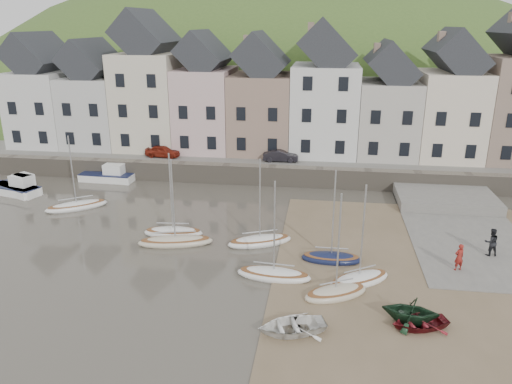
# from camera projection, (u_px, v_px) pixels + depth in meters

# --- Properties ---
(ground) EXTENTS (160.00, 160.00, 0.00)m
(ground) POSITION_uv_depth(u_px,v_px,m) (243.00, 269.00, 30.64)
(ground) COLOR #4E493D
(ground) RESTS_ON ground
(quay_land) EXTENTS (90.00, 30.00, 1.50)m
(quay_land) POSITION_uv_depth(u_px,v_px,m) (286.00, 141.00, 60.35)
(quay_land) COLOR #426126
(quay_land) RESTS_ON ground
(quay_street) EXTENTS (70.00, 7.00, 0.10)m
(quay_street) POSITION_uv_depth(u_px,v_px,m) (276.00, 159.00, 49.33)
(quay_street) COLOR slate
(quay_street) RESTS_ON quay_land
(seawall) EXTENTS (70.00, 1.20, 1.80)m
(seawall) POSITION_uv_depth(u_px,v_px,m) (272.00, 175.00, 46.26)
(seawall) COLOR slate
(seawall) RESTS_ON ground
(beach) EXTENTS (18.00, 26.00, 0.06)m
(beach) POSITION_uv_depth(u_px,v_px,m) (426.00, 280.00, 29.18)
(beach) COLOR brown
(beach) RESTS_ON ground
(slipway) EXTENTS (8.00, 18.00, 0.12)m
(slipway) POSITION_uv_depth(u_px,v_px,m) (462.00, 230.00, 36.13)
(slipway) COLOR slate
(slipway) RESTS_ON ground
(hillside) EXTENTS (134.40, 84.00, 84.00)m
(hillside) POSITION_uv_depth(u_px,v_px,m) (270.00, 204.00, 93.33)
(hillside) COLOR #426126
(hillside) RESTS_ON ground
(townhouse_terrace) EXTENTS (61.05, 8.00, 13.93)m
(townhouse_terrace) POSITION_uv_depth(u_px,v_px,m) (298.00, 96.00, 50.49)
(townhouse_terrace) COLOR silver
(townhouse_terrace) RESTS_ON quay_land
(sailboat_0) EXTENTS (4.89, 4.08, 6.32)m
(sailboat_0) POSITION_uv_depth(u_px,v_px,m) (77.00, 206.00, 40.42)
(sailboat_0) COLOR white
(sailboat_0) RESTS_ON ground
(sailboat_1) EXTENTS (4.35, 1.84, 6.32)m
(sailboat_1) POSITION_uv_depth(u_px,v_px,m) (173.00, 232.00, 35.35)
(sailboat_1) COLOR white
(sailboat_1) RESTS_ON ground
(sailboat_2) EXTENTS (5.34, 2.65, 6.32)m
(sailboat_2) POSITION_uv_depth(u_px,v_px,m) (175.00, 241.00, 33.88)
(sailboat_2) COLOR beige
(sailboat_2) RESTS_ON ground
(sailboat_3) EXTENTS (4.75, 3.20, 6.32)m
(sailboat_3) POSITION_uv_depth(u_px,v_px,m) (260.00, 241.00, 33.94)
(sailboat_3) COLOR white
(sailboat_3) RESTS_ON ground
(sailboat_4) EXTENTS (4.60, 1.85, 6.32)m
(sailboat_4) POSITION_uv_depth(u_px,v_px,m) (274.00, 274.00, 29.43)
(sailboat_4) COLOR white
(sailboat_4) RESTS_ON ground
(sailboat_5) EXTENTS (3.81, 1.51, 6.32)m
(sailboat_5) POSITION_uv_depth(u_px,v_px,m) (331.00, 258.00, 31.47)
(sailboat_5) COLOR #131A3D
(sailboat_5) RESTS_ON ground
(sailboat_6) EXTENTS (4.20, 3.47, 6.32)m
(sailboat_6) POSITION_uv_depth(u_px,v_px,m) (359.00, 279.00, 28.83)
(sailboat_6) COLOR white
(sailboat_6) RESTS_ON ground
(sailboat_7) EXTENTS (4.03, 3.09, 6.32)m
(sailboat_7) POSITION_uv_depth(u_px,v_px,m) (336.00, 293.00, 27.42)
(sailboat_7) COLOR beige
(sailboat_7) RESTS_ON ground
(motorboat_0) EXTENTS (5.33, 2.95, 1.70)m
(motorboat_0) POSITION_uv_depth(u_px,v_px,m) (15.00, 188.00, 43.82)
(motorboat_0) COLOR white
(motorboat_0) RESTS_ON ground
(motorboat_1) EXTENTS (5.07, 3.64, 1.70)m
(motorboat_1) POSITION_uv_depth(u_px,v_px,m) (18.00, 187.00, 44.04)
(motorboat_1) COLOR white
(motorboat_1) RESTS_ON ground
(motorboat_2) EXTENTS (5.26, 1.97, 1.70)m
(motorboat_2) POSITION_uv_depth(u_px,v_px,m) (109.00, 175.00, 47.37)
(motorboat_2) COLOR white
(motorboat_2) RESTS_ON ground
(rowboat_white) EXTENTS (4.02, 3.42, 0.70)m
(rowboat_white) POSITION_uv_depth(u_px,v_px,m) (292.00, 326.00, 24.17)
(rowboat_white) COLOR white
(rowboat_white) RESTS_ON beach
(rowboat_green) EXTENTS (3.11, 2.78, 1.47)m
(rowboat_green) POSITION_uv_depth(u_px,v_px,m) (411.00, 310.00, 24.76)
(rowboat_green) COLOR #17341F
(rowboat_green) RESTS_ON beach
(rowboat_red) EXTENTS (3.41, 2.89, 0.60)m
(rowboat_red) POSITION_uv_depth(u_px,v_px,m) (419.00, 322.00, 24.56)
(rowboat_red) COLOR maroon
(rowboat_red) RESTS_ON beach
(person_red) EXTENTS (0.74, 0.62, 1.72)m
(person_red) POSITION_uv_depth(u_px,v_px,m) (459.00, 257.00, 29.98)
(person_red) COLOR maroon
(person_red) RESTS_ON slipway
(person_dark) EXTENTS (1.02, 0.86, 1.87)m
(person_dark) POSITION_uv_depth(u_px,v_px,m) (491.00, 242.00, 31.87)
(person_dark) COLOR black
(person_dark) RESTS_ON slipway
(car_left) EXTENTS (3.61, 1.74, 1.19)m
(car_left) POSITION_uv_depth(u_px,v_px,m) (163.00, 151.00, 49.70)
(car_left) COLOR maroon
(car_left) RESTS_ON quay_street
(car_right) EXTENTS (3.45, 1.28, 1.13)m
(car_right) POSITION_uv_depth(u_px,v_px,m) (281.00, 156.00, 48.12)
(car_right) COLOR black
(car_right) RESTS_ON quay_street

